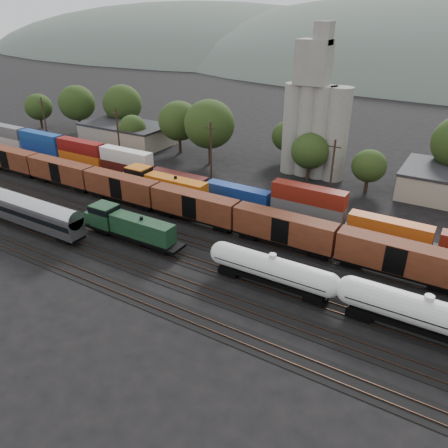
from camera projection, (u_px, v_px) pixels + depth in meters
The scene contains 13 objects.
ground at pixel (200, 243), 64.42m from camera, with size 600.00×600.00×0.00m, color black.
tracks at pixel (200, 242), 64.40m from camera, with size 180.00×33.20×0.20m.
green_locomotive at pixel (126, 225), 63.79m from camera, with size 17.27×3.05×4.57m.
tank_car_a at pixel (272, 269), 52.92m from camera, with size 17.17×3.07×4.50m.
tank_car_b at pixel (425, 314), 44.80m from camera, with size 18.74×3.35×4.91m.
passenger_coach at pixel (24, 209), 67.20m from camera, with size 23.36×2.88×5.30m.
orange_locomotive at pixel (161, 185), 77.76m from camera, with size 19.93×3.32×4.98m.
boxcar_string at pixel (156, 196), 72.40m from camera, with size 122.80×2.90×4.20m.
container_wall at pixel (254, 195), 74.23m from camera, with size 173.63×2.60×5.80m.
grain_silo at pixel (315, 121), 85.49m from camera, with size 13.40×5.00×29.00m.
industrial_sheds at pixel (325, 167), 87.25m from camera, with size 119.38×17.26×5.10m.
tree_band at pixel (306, 137), 88.09m from camera, with size 163.96×23.16×13.92m.
utility_poles at pixel (267, 162), 78.52m from camera, with size 122.20×0.36×12.00m.
Camera 1 is at (32.21, -46.48, 31.18)m, focal length 35.00 mm.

